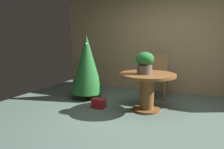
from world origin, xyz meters
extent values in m
plane|color=slate|center=(0.00, 0.00, 0.00)|extent=(6.60, 6.60, 0.00)
cube|color=tan|center=(0.00, 2.20, 1.30)|extent=(6.00, 0.10, 2.60)
cylinder|color=brown|center=(-0.20, 0.56, 0.02)|extent=(0.52, 0.52, 0.04)
cylinder|color=brown|center=(-0.20, 0.56, 0.36)|extent=(0.26, 0.26, 0.64)
cylinder|color=brown|center=(-0.20, 0.56, 0.70)|extent=(1.05, 1.05, 0.05)
cylinder|color=#665B51|center=(-0.25, 0.50, 0.80)|extent=(0.28, 0.28, 0.16)
ellipsoid|color=#287533|center=(-0.25, 0.50, 1.00)|extent=(0.34, 0.34, 0.25)
sphere|color=red|center=(-0.34, 0.44, 0.99)|extent=(0.09, 0.09, 0.09)
sphere|color=red|center=(-0.24, 0.38, 1.01)|extent=(0.07, 0.07, 0.07)
cylinder|color=#B27F4C|center=(0.01, 1.28, 0.22)|extent=(0.04, 0.04, 0.44)
cylinder|color=#B27F4C|center=(-0.41, 1.28, 0.22)|extent=(0.04, 0.04, 0.44)
cylinder|color=#B27F4C|center=(0.01, 1.68, 0.22)|extent=(0.04, 0.04, 0.44)
cylinder|color=#B27F4C|center=(-0.41, 1.68, 0.22)|extent=(0.04, 0.04, 0.44)
cube|color=#B27F4C|center=(-0.20, 1.48, 0.46)|extent=(0.47, 0.45, 0.05)
cube|color=#B27F4C|center=(-0.20, 1.68, 0.74)|extent=(0.42, 0.05, 0.51)
cylinder|color=brown|center=(-1.68, 0.83, 0.07)|extent=(0.10, 0.10, 0.14)
cone|color=#287533|center=(-1.68, 0.83, 0.80)|extent=(0.73, 0.73, 1.32)
sphere|color=silver|center=(-1.66, 0.78, 1.26)|extent=(0.05, 0.05, 0.05)
sphere|color=#2D51A8|center=(-1.94, 0.76, 0.36)|extent=(0.06, 0.06, 0.06)
sphere|color=gold|center=(-1.41, 0.76, 0.34)|extent=(0.04, 0.04, 0.04)
sphere|color=red|center=(-1.65, 0.98, 0.88)|extent=(0.06, 0.06, 0.06)
sphere|color=#2D51A8|center=(-1.63, 0.95, 0.95)|extent=(0.05, 0.05, 0.05)
sphere|color=red|center=(-1.58, 0.93, 0.89)|extent=(0.05, 0.05, 0.05)
sphere|color=gold|center=(-1.82, 0.70, 0.67)|extent=(0.05, 0.05, 0.05)
sphere|color=silver|center=(-1.76, 1.02, 0.58)|extent=(0.04, 0.04, 0.04)
cube|color=red|center=(-1.12, 0.33, 0.09)|extent=(0.27, 0.18, 0.19)
cube|color=#1E569E|center=(-1.12, 0.33, 0.09)|extent=(0.27, 0.03, 0.19)
camera|label=1|loc=(0.66, -3.10, 1.34)|focal=32.10mm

